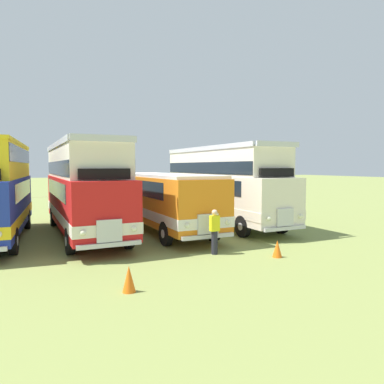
{
  "coord_description": "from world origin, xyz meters",
  "views": [
    {
      "loc": [
        -2.0,
        -18.27,
        3.37
      ],
      "look_at": [
        6.18,
        0.85,
        1.89
      ],
      "focal_mm": 33.56,
      "sensor_mm": 36.0,
      "label": 1
    }
  ],
  "objects": [
    {
      "name": "bus_fourth_in_row",
      "position": [
        3.94,
        -0.29,
        1.75
      ],
      "size": [
        2.89,
        10.63,
        2.99
      ],
      "color": "orange",
      "rests_on": "ground"
    },
    {
      "name": "marshal_person",
      "position": [
        4.15,
        -6.1,
        0.89
      ],
      "size": [
        0.36,
        0.24,
        1.73
      ],
      "color": "#23232D",
      "rests_on": "ground"
    },
    {
      "name": "bus_third_in_row",
      "position": [
        -0.01,
        -0.03,
        2.36
      ],
      "size": [
        3.02,
        11.04,
        4.52
      ],
      "color": "red",
      "rests_on": "ground"
    },
    {
      "name": "rope_fence_line",
      "position": [
        -0.0,
        12.95,
        0.7
      ],
      "size": [
        21.85,
        0.08,
        1.05
      ],
      "color": "#8C704C",
      "rests_on": "ground"
    },
    {
      "name": "cone_near_end",
      "position": [
        0.15,
        -8.94,
        0.36
      ],
      "size": [
        0.36,
        0.36,
        0.72
      ],
      "primitive_type": "cone",
      "color": "orange",
      "rests_on": "ground"
    },
    {
      "name": "ground_plane",
      "position": [
        0.0,
        0.0,
        0.0
      ],
      "size": [
        200.0,
        200.0,
        0.0
      ],
      "primitive_type": "plane",
      "color": "olive"
    },
    {
      "name": "cone_mid_row",
      "position": [
        6.09,
        -7.44,
        0.32
      ],
      "size": [
        0.36,
        0.36,
        0.64
      ],
      "primitive_type": "cone",
      "color": "orange",
      "rests_on": "ground"
    },
    {
      "name": "bus_fifth_in_row",
      "position": [
        7.88,
        0.36,
        2.36
      ],
      "size": [
        2.98,
        11.16,
        4.52
      ],
      "color": "silver",
      "rests_on": "ground"
    }
  ]
}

